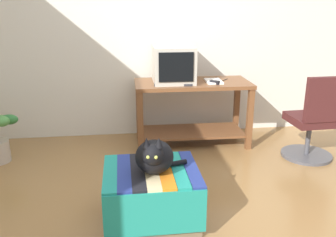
% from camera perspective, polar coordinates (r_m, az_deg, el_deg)
% --- Properties ---
extents(ground_plane, '(14.00, 14.00, 0.00)m').
position_cam_1_polar(ground_plane, '(2.81, 1.87, -16.20)').
color(ground_plane, olive).
extents(back_wall, '(8.00, 0.10, 2.60)m').
position_cam_1_polar(back_wall, '(4.37, -2.35, 14.30)').
color(back_wall, silver).
rests_on(back_wall, ground_plane).
extents(desk, '(1.28, 0.60, 0.72)m').
position_cam_1_polar(desk, '(4.12, 3.78, 2.55)').
color(desk, brown).
rests_on(desk, ground_plane).
extents(tv_monitor, '(0.45, 0.52, 0.39)m').
position_cam_1_polar(tv_monitor, '(4.03, 0.80, 8.42)').
color(tv_monitor, '#BCB7A8').
rests_on(tv_monitor, desk).
extents(keyboard, '(0.41, 0.19, 0.02)m').
position_cam_1_polar(keyboard, '(3.90, 0.79, 5.43)').
color(keyboard, '#333338').
rests_on(keyboard, desk).
extents(book, '(0.18, 0.27, 0.02)m').
position_cam_1_polar(book, '(4.06, 7.12, 5.79)').
color(book, white).
rests_on(book, desk).
extents(ottoman_with_blanket, '(0.69, 0.62, 0.41)m').
position_cam_1_polar(ottoman_with_blanket, '(2.76, -2.57, -11.83)').
color(ottoman_with_blanket, '#7A664C').
rests_on(ottoman_with_blanket, ground_plane).
extents(cat, '(0.41, 0.37, 0.30)m').
position_cam_1_polar(cat, '(2.57, -2.14, -5.90)').
color(cat, black).
rests_on(cat, ottoman_with_blanket).
extents(office_chair, '(0.52, 0.52, 0.89)m').
position_cam_1_polar(office_chair, '(3.99, 21.70, -0.71)').
color(office_chair, '#4C4C51').
rests_on(office_chair, ground_plane).
extents(stapler, '(0.10, 0.10, 0.04)m').
position_cam_1_polar(stapler, '(3.96, 7.29, 5.62)').
color(stapler, black).
rests_on(stapler, desk).
extents(pen, '(0.10, 0.11, 0.01)m').
position_cam_1_polar(pen, '(4.18, 8.84, 5.98)').
color(pen, black).
rests_on(pen, desk).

